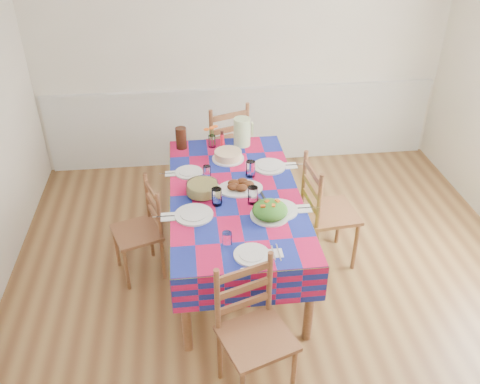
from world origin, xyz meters
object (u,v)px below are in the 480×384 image
green_pitcher (242,132)px  chair_near (253,333)px  chair_left (141,231)px  tea_pitcher (181,138)px  chair_far (224,149)px  meat_platter (240,186)px  dining_table (235,201)px  chair_right (325,213)px

green_pitcher → chair_near: size_ratio=0.28×
chair_left → tea_pitcher: bearing=136.2°
chair_far → meat_platter: bearing=71.5°
dining_table → meat_platter: size_ratio=5.24×
chair_right → dining_table: bearing=84.3°
tea_pitcher → chair_near: chair_near is taller
chair_far → tea_pitcher: bearing=23.3°
chair_left → chair_right: (1.56, -0.02, 0.07)m
green_pitcher → chair_near: (-0.17, -2.06, -0.42)m
green_pitcher → chair_far: size_ratio=0.26×
chair_left → chair_right: size_ratio=0.86×
chair_near → chair_left: bearing=102.5°
chair_near → chair_right: size_ratio=0.96×
chair_far → chair_right: chair_far is taller
meat_platter → chair_right: 0.79m
chair_far → chair_near: bearing=69.3°
dining_table → green_pitcher: bearing=79.1°
tea_pitcher → chair_right: bearing=-35.0°
meat_platter → chair_right: size_ratio=0.37×
dining_table → chair_left: 0.82m
tea_pitcher → dining_table: bearing=-63.6°
green_pitcher → chair_near: bearing=-94.8°
dining_table → chair_near: bearing=-90.7°
dining_table → chair_right: bearing=-0.3°
chair_near → meat_platter: bearing=68.0°
tea_pitcher → chair_far: chair_far is taller
dining_table → tea_pitcher: 0.94m
chair_near → dining_table: bearing=70.1°
green_pitcher → chair_near: 2.11m
dining_table → chair_far: (0.02, 1.23, -0.16)m
chair_far → chair_right: bearing=101.6°
dining_table → chair_far: size_ratio=1.88×
tea_pitcher → chair_near: (0.40, -2.06, -0.38)m
chair_near → chair_left: size_ratio=1.12×
green_pitcher → chair_left: bearing=-139.3°
chair_near → chair_far: bearing=70.1°
meat_platter → chair_near: bearing=-92.8°
dining_table → green_pitcher: 0.87m
dining_table → chair_right: (0.78, -0.00, -0.18)m
tea_pitcher → chair_right: size_ratio=0.20×
meat_platter → chair_right: bearing=-3.4°
chair_near → chair_far: 2.46m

